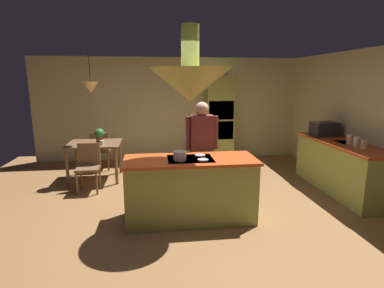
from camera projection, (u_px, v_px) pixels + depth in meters
ground at (189, 213)px, 4.74m from camera, size 8.16×8.16×0.00m
wall_back at (173, 109)px, 7.83m from camera, size 6.80×0.10×2.55m
wall_right at (375, 124)px, 5.27m from camera, size 0.10×7.20×2.55m
kitchen_island at (190, 189)px, 4.45m from camera, size 1.88×0.77×0.94m
counter_run_right at (341, 167)px, 5.58m from camera, size 0.73×2.20×0.92m
oven_tower at (219, 119)px, 7.61m from camera, size 0.66×0.62×2.13m
dining_table at (95, 148)px, 6.24m from camera, size 1.04×0.88×0.76m
person_at_island at (202, 146)px, 5.02m from camera, size 0.53×0.22×1.67m
range_hood at (190, 83)px, 4.15m from camera, size 1.10×1.10×1.00m
pendant_light_over_table at (91, 87)px, 6.00m from camera, size 0.32×0.32×0.82m
chair_facing_island at (89, 164)px, 5.63m from camera, size 0.40×0.40×0.87m
chair_by_back_wall at (100, 148)px, 6.92m from camera, size 0.40×0.40×0.87m
potted_plant_on_table at (99, 135)px, 6.14m from camera, size 0.20×0.20×0.30m
cup_on_table at (102, 143)px, 6.02m from camera, size 0.07×0.07×0.09m
canister_flour at (364, 144)px, 4.95m from camera, size 0.10×0.10×0.15m
canister_sugar at (357, 142)px, 5.12m from camera, size 0.11×0.11×0.16m
canister_tea at (350, 140)px, 5.29m from camera, size 0.11×0.11×0.17m
microwave_on_counter at (324, 129)px, 6.09m from camera, size 0.46×0.36×0.28m
cooking_pot_on_cooktop at (180, 156)px, 4.20m from camera, size 0.18×0.18×0.12m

